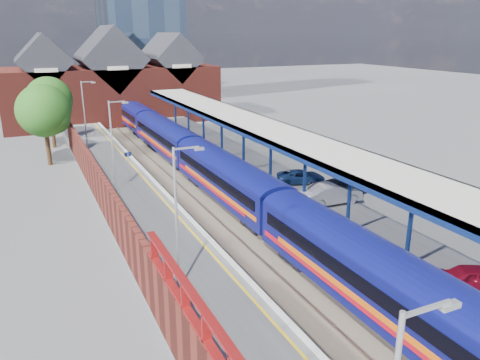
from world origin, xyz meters
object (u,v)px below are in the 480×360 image
Objects in this scene: platform_sign at (128,162)px; parked_car_blue at (301,177)px; lamp_post_b at (179,210)px; lamp_post_c at (114,141)px; parked_car_red at (480,278)px; parked_car_dark at (340,188)px; lamp_post_d at (85,110)px; train at (193,153)px; parked_car_silver at (331,194)px.

platform_sign is 14.22m from parked_car_blue.
platform_sign is (1.36, 18.00, -2.30)m from lamp_post_b.
lamp_post_c reaches higher than parked_car_red.
parked_car_red is at bearing -164.72° from parked_car_blue.
lamp_post_d is at bearing 22.70° from parked_car_dark.
train is 26.37× the size of platform_sign.
lamp_post_b is 15.29m from parked_car_silver.
parked_car_blue is (14.01, 11.60, -3.45)m from lamp_post_b.
platform_sign is at bearing 82.19° from parked_car_blue.
lamp_post_d is at bearing 90.00° from lamp_post_b.
parked_car_silver is at bearing 114.95° from parked_car_dark.
lamp_post_b is 16.98m from parked_car_dark.
lamp_post_c is 1.93× the size of parked_car_red.
lamp_post_b is 2.80× the size of platform_sign.
platform_sign is 0.69× the size of parked_car_red.
parked_car_red is 12.83m from parked_car_silver.
parked_car_silver is at bearing -35.11° from lamp_post_c.
parked_car_silver is 0.96× the size of parked_car_dark.
lamp_post_d is 2.80× the size of platform_sign.
parked_car_blue is (-0.85, 4.08, -0.15)m from parked_car_dark.
lamp_post_c is at bearing 90.00° from lamp_post_b.
parked_car_blue is (12.65, -6.40, -1.15)m from platform_sign.
lamp_post_d is 1.48× the size of parked_car_dark.
lamp_post_b is 1.54× the size of parked_car_silver.
lamp_post_b is 32.00m from lamp_post_d.
parked_car_blue is (1.17, 17.86, -0.08)m from parked_car_red.
lamp_post_b is 1.00× the size of lamp_post_d.
parked_car_blue is at bearing -17.43° from lamp_post_c.
lamp_post_b reaches higher than train.
lamp_post_d is (0.00, 32.00, 0.00)m from lamp_post_b.
parked_car_blue is at bearing -55.51° from lamp_post_d.
platform_sign is at bearing 51.78° from parked_car_red.
platform_sign is 16.65m from parked_car_silver.
lamp_post_c is at bearing 51.73° from parked_car_dark.
lamp_post_b reaches higher than parked_car_blue.
lamp_post_d is at bearing 53.50° from parked_car_blue.
parked_car_silver is (5.57, -14.06, -0.37)m from train.
train is 14.12m from lamp_post_d.
parked_car_red is at bearing -71.44° from lamp_post_d.
parked_car_dark is at bearing 18.11° from parked_car_red.
lamp_post_d is 1.80× the size of parked_car_blue.
train is at bearing 36.96° from parked_car_red.
parked_car_dark is (1.44, 0.95, -0.06)m from parked_car_silver.
lamp_post_d reaches higher than parked_car_dark.
train is 7.03m from platform_sign.
lamp_post_d is 28.83m from parked_car_dark.
train is 27.34m from parked_car_red.
parked_car_red is at bearing -79.49° from train.
train is 9.42× the size of lamp_post_c.
parked_car_dark is at bearing -58.74° from lamp_post_d.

